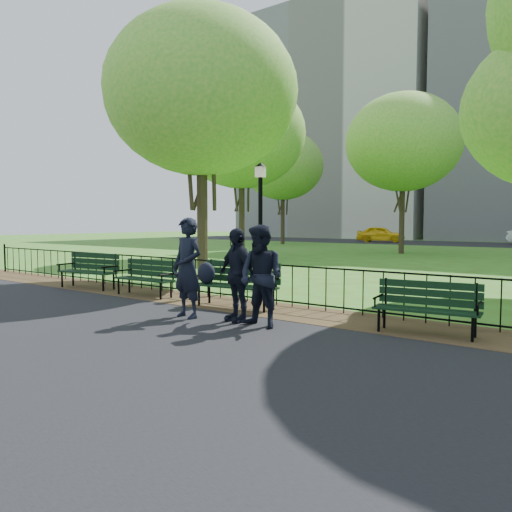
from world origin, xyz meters
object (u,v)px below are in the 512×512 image
Objects in this scene: park_bench_left_b at (90,267)px; park_bench_main at (224,277)px; park_bench_left_a at (147,274)px; tree_near_w at (201,93)px; park_bench_right_a at (427,302)px; person_left at (187,268)px; lamppost at (260,221)px; tree_mid_w at (242,134)px; tree_far_w at (283,165)px; person_mid at (261,276)px; taxi at (381,234)px; person_right at (237,275)px; tree_far_c at (403,142)px.

park_bench_main is at bearing -7.35° from park_bench_left_b.
park_bench_main reaches higher than park_bench_left_a.
park_bench_left_a is 0.91× the size of park_bench_left_b.
tree_near_w reaches higher than park_bench_left_a.
person_left reaches higher than park_bench_right_a.
lamppost is (-0.94, 2.53, 1.17)m from park_bench_main.
tree_mid_w is (-12.98, 11.45, 5.57)m from park_bench_right_a.
tree_far_w is (-6.67, 13.50, 0.11)m from tree_mid_w.
person_mid is at bearing -17.35° from park_bench_left_b.
park_bench_right_a is at bearing 29.97° from person_mid.
park_bench_left_a is at bearing 179.08° from taxi.
park_bench_left_b is 27.65m from tree_far_w.
lamppost is at bearing -17.85° from tree_near_w.
tree_mid_w is at bearing -63.71° from tree_far_w.
park_bench_main is 2.20m from person_mid.
taxi reaches higher than park_bench_left_b.
tree_near_w is at bearing 178.05° from taxi.
person_right is (1.19, -1.04, 0.20)m from park_bench_main.
park_bench_left_b reaches higher than park_bench_right_a.
tree_near_w is at bearing 144.34° from person_mid.
person_right is (16.59, -26.00, -5.35)m from tree_far_w.
person_left is at bearing -171.59° from person_mid.
park_bench_left_b is 1.11× the size of person_right.
taxi is (-14.79, 32.90, 0.17)m from park_bench_right_a.
park_bench_left_a is 3.20m from lamppost.
person_left is 0.46× the size of taxi.
park_bench_main is 0.57× the size of lamppost.
park_bench_left_a reaches higher than park_bench_right_a.
person_mid is at bearing -39.13° from tree_near_w.
park_bench_right_a is at bearing -25.83° from lamppost.
person_left is at bearing -85.90° from park_bench_main.
person_right reaches higher than park_bench_right_a.
tree_far_w is 31.76m from person_mid.
lamppost is 12.60m from tree_mid_w.
tree_near_w is 2.04× the size of taxi.
person_mid is 36.29m from taxi.
tree_near_w is 15.75m from tree_far_c.
park_bench_left_a is at bearing -62.64° from tree_far_w.
park_bench_main is 0.22× the size of tree_mid_w.
person_right is at bearing -57.47° from tree_far_w.
person_right is at bearing -18.48° from park_bench_left_a.
taxi is (-9.60, 30.39, -1.11)m from lamppost.
tree_far_c is 21.75m from person_mid.
park_bench_left_b is 0.21× the size of tree_far_c.
tree_near_w reaches higher than taxi.
tree_mid_w is at bearing 116.55° from park_bench_left_a.
tree_mid_w is 5.04× the size of person_mid.
person_right is at bearing -41.64° from tree_near_w.
taxi is (-6.64, 29.43, -5.02)m from tree_near_w.
park_bench_left_b reaches higher than park_bench_left_a.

